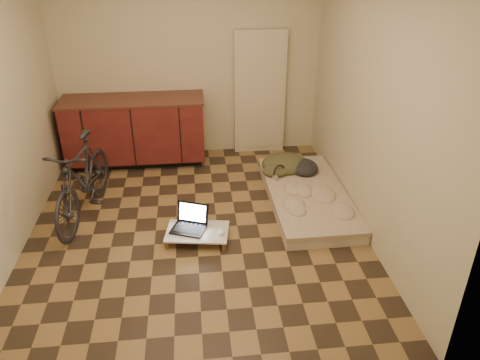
{
  "coord_description": "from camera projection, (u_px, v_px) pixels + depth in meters",
  "views": [
    {
      "loc": [
        0.01,
        -4.2,
        2.84
      ],
      "look_at": [
        0.47,
        0.02,
        0.55
      ],
      "focal_mm": 35.0,
      "sensor_mm": 36.0,
      "label": 1
    }
  ],
  "objects": [
    {
      "name": "room_shell",
      "position": [
        191.0,
        114.0,
        4.41
      ],
      "size": [
        3.5,
        4.0,
        2.6
      ],
      "color": "brown",
      "rests_on": "ground"
    },
    {
      "name": "mouse",
      "position": [
        221.0,
        232.0,
        4.75
      ],
      "size": [
        0.08,
        0.12,
        0.04
      ],
      "primitive_type": "ellipsoid",
      "rotation": [
        0.0,
        0.0,
        -0.15
      ],
      "color": "white",
      "rests_on": "lap_desk"
    },
    {
      "name": "clothing_pile",
      "position": [
        290.0,
        160.0,
        5.87
      ],
      "size": [
        0.63,
        0.52,
        0.25
      ],
      "primitive_type": null,
      "rotation": [
        0.0,
        0.0,
        0.01
      ],
      "color": "#393A22",
      "rests_on": "futon"
    },
    {
      "name": "laptop",
      "position": [
        190.0,
        223.0,
        4.83
      ],
      "size": [
        0.42,
        0.4,
        0.23
      ],
      "rotation": [
        0.0,
        0.0,
        -0.37
      ],
      "color": "black",
      "rests_on": "lap_desk"
    },
    {
      "name": "headphones",
      "position": [
        279.0,
        172.0,
        5.68
      ],
      "size": [
        0.29,
        0.29,
        0.15
      ],
      "primitive_type": null,
      "rotation": [
        0.0,
        0.0,
        0.61
      ],
      "color": "black",
      "rests_on": "futon"
    },
    {
      "name": "lap_desk",
      "position": [
        197.0,
        232.0,
        4.8
      ],
      "size": [
        0.69,
        0.5,
        0.11
      ],
      "rotation": [
        0.0,
        0.0,
        -0.15
      ],
      "color": "brown",
      "rests_on": "ground"
    },
    {
      "name": "appliance_panel",
      "position": [
        260.0,
        93.0,
        6.41
      ],
      "size": [
        0.7,
        0.1,
        1.7
      ],
      "primitive_type": "cube",
      "color": "beige",
      "rests_on": "ground"
    },
    {
      "name": "futon",
      "position": [
        307.0,
        196.0,
        5.46
      ],
      "size": [
        0.89,
        1.84,
        0.16
      ],
      "rotation": [
        0.0,
        0.0,
        0.01
      ],
      "color": "#C4B39D",
      "rests_on": "ground"
    },
    {
      "name": "cabinets",
      "position": [
        135.0,
        131.0,
        6.22
      ],
      "size": [
        1.84,
        0.62,
        0.91
      ],
      "color": "black",
      "rests_on": "ground"
    },
    {
      "name": "bicycle",
      "position": [
        82.0,
        176.0,
        5.01
      ],
      "size": [
        0.73,
        1.61,
        1.01
      ],
      "primitive_type": "imported",
      "rotation": [
        0.0,
        0.0,
        -0.18
      ],
      "color": "black",
      "rests_on": "ground"
    }
  ]
}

